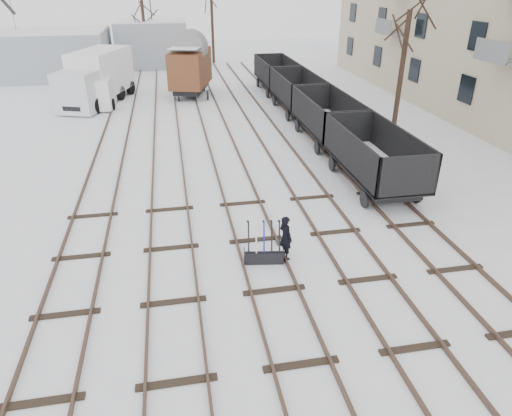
{
  "coord_description": "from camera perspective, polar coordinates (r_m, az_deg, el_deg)",
  "views": [
    {
      "loc": [
        -2.59,
        -10.83,
        8.49
      ],
      "look_at": [
        0.05,
        3.21,
        1.2
      ],
      "focal_mm": 32.0,
      "sensor_mm": 36.0,
      "label": 1
    }
  ],
  "objects": [
    {
      "name": "ground",
      "position": [
        14.0,
        2.27,
        -10.32
      ],
      "size": [
        120.0,
        120.0,
        0.0
      ],
      "primitive_type": "plane",
      "color": "white",
      "rests_on": "ground"
    },
    {
      "name": "tracks",
      "position": [
        26.04,
        -4.4,
        8.1
      ],
      "size": [
        13.9,
        52.0,
        0.16
      ],
      "color": "black",
      "rests_on": "ground"
    },
    {
      "name": "shed_left",
      "position": [
        48.4,
        -24.09,
        17.2
      ],
      "size": [
        10.0,
        8.0,
        4.1
      ],
      "color": "#939DA6",
      "rests_on": "ground"
    },
    {
      "name": "shed_right",
      "position": [
        51.23,
        -12.88,
        19.42
      ],
      "size": [
        7.0,
        6.0,
        4.5
      ],
      "color": "#939DA6",
      "rests_on": "ground"
    },
    {
      "name": "ground_frame",
      "position": [
        15.14,
        0.97,
        -5.8
      ],
      "size": [
        1.35,
        0.61,
        1.49
      ],
      "rotation": [
        0.0,
        0.0,
        -0.15
      ],
      "color": "black",
      "rests_on": "ground"
    },
    {
      "name": "worker",
      "position": [
        15.1,
        3.71,
        -3.71
      ],
      "size": [
        0.58,
        0.68,
        1.57
      ],
      "primitive_type": "imported",
      "rotation": [
        0.0,
        0.0,
        2.0
      ],
      "color": "black",
      "rests_on": "ground"
    },
    {
      "name": "freight_wagon_a",
      "position": [
        20.99,
        14.37,
        5.2
      ],
      "size": [
        2.51,
        6.27,
        2.56
      ],
      "color": "black",
      "rests_on": "ground"
    },
    {
      "name": "freight_wagon_b",
      "position": [
        26.59,
        8.81,
        10.31
      ],
      "size": [
        2.51,
        6.27,
        2.56
      ],
      "color": "black",
      "rests_on": "ground"
    },
    {
      "name": "freight_wagon_c",
      "position": [
        32.49,
        5.14,
        13.57
      ],
      "size": [
        2.51,
        6.27,
        2.56
      ],
      "color": "black",
      "rests_on": "ground"
    },
    {
      "name": "freight_wagon_d",
      "position": [
        38.55,
        2.54,
        15.78
      ],
      "size": [
        2.51,
        6.27,
        2.56
      ],
      "color": "black",
      "rests_on": "ground"
    },
    {
      "name": "box_van_wagon",
      "position": [
        37.19,
        -8.21,
        17.08
      ],
      "size": [
        3.91,
        5.53,
        3.82
      ],
      "rotation": [
        0.0,
        0.0,
        -0.28
      ],
      "color": "black",
      "rests_on": "ground"
    },
    {
      "name": "lorry",
      "position": [
        36.46,
        -19.31,
        15.17
      ],
      "size": [
        4.39,
        8.48,
        3.68
      ],
      "rotation": [
        0.0,
        0.0,
        -0.34
      ],
      "color": "black",
      "rests_on": "ground"
    },
    {
      "name": "panel_van",
      "position": [
        36.02,
        -19.02,
        13.81
      ],
      "size": [
        2.27,
        4.94,
        2.15
      ],
      "rotation": [
        0.0,
        0.0,
        -0.03
      ],
      "color": "white",
      "rests_on": "ground"
    },
    {
      "name": "crane",
      "position": [
        47.11,
        -29.19,
        16.34
      ],
      "size": [
        2.04,
        5.31,
        8.94
      ],
      "rotation": [
        0.0,
        0.0,
        -0.16
      ],
      "color": "#2F3035",
      "rests_on": "ground"
    },
    {
      "name": "tree_near",
      "position": [
        28.89,
        17.69,
        15.74
      ],
      "size": [
        0.3,
        0.3,
        6.86
      ],
      "primitive_type": "cylinder",
      "color": "black",
      "rests_on": "ground"
    },
    {
      "name": "tree_far_left",
      "position": [
        49.37,
        -13.7,
        20.25
      ],
      "size": [
        0.3,
        0.3,
        6.51
      ],
      "primitive_type": "cylinder",
      "color": "black",
      "rests_on": "ground"
    },
    {
      "name": "tree_far_right",
      "position": [
        51.95,
        -5.49,
        21.99
      ],
      "size": [
        0.3,
        0.3,
        8.04
      ],
      "primitive_type": "cylinder",
      "color": "black",
      "rests_on": "ground"
    }
  ]
}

